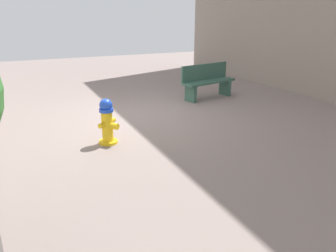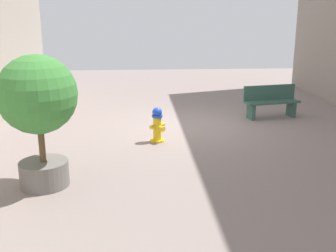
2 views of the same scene
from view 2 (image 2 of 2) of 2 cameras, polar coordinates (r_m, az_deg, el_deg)
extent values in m
plane|color=gray|center=(11.08, 3.09, 0.05)|extent=(23.40, 23.40, 0.00)
cylinder|color=gold|center=(9.70, -1.52, -2.06)|extent=(0.34, 0.34, 0.05)
cylinder|color=gold|center=(9.62, -1.54, -0.34)|extent=(0.20, 0.20, 0.55)
cylinder|color=blue|center=(9.54, -1.55, 1.43)|extent=(0.25, 0.25, 0.06)
sphere|color=blue|center=(9.51, -1.55, 1.98)|extent=(0.23, 0.23, 0.23)
cylinder|color=gold|center=(9.69, -0.88, 0.20)|extent=(0.16, 0.15, 0.09)
cylinder|color=gold|center=(9.51, -2.21, -0.12)|extent=(0.16, 0.15, 0.09)
cylinder|color=gold|center=(9.49, -0.91, -0.39)|extent=(0.18, 0.18, 0.12)
cube|color=#33594C|center=(12.59, 17.12, 2.32)|extent=(0.17, 0.41, 0.45)
cube|color=#33594C|center=(11.94, 11.71, 2.00)|extent=(0.17, 0.41, 0.45)
cube|color=#33594C|center=(12.19, 14.56, 3.33)|extent=(1.71, 0.75, 0.06)
cube|color=#33594C|center=(12.31, 14.21, 4.65)|extent=(1.64, 0.38, 0.44)
cylinder|color=slate|center=(7.53, -17.17, -6.47)|extent=(0.86, 0.86, 0.46)
cylinder|color=brown|center=(7.32, -17.56, -1.90)|extent=(0.11, 0.11, 0.80)
sphere|color=#3D8438|center=(7.13, -18.09, 4.29)|extent=(1.35, 1.35, 1.35)
camera|label=1|loc=(4.06, -17.29, 4.36)|focal=33.77mm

